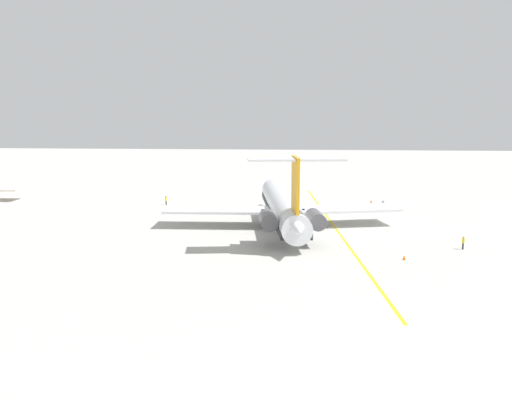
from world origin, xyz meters
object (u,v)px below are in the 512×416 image
Objects in this scene: safety_cone_wingtip at (371,201)px; safety_cone_nose at (404,258)px; ground_crew_portside at (463,241)px; ground_crew_near_tail at (166,199)px; ground_crew_near_nose at (383,204)px; main_jetliner at (283,207)px.

safety_cone_nose is at bearing 178.22° from safety_cone_wingtip.
safety_cone_wingtip is at bearing 73.56° from ground_crew_portside.
ground_crew_portside is at bearing 1.52° from ground_crew_near_tail.
ground_crew_near_tail reaches higher than safety_cone_nose.
safety_cone_wingtip is at bearing -168.47° from ground_crew_near_nose.
main_jetliner is 73.89× the size of safety_cone_nose.
ground_crew_portside is 10.13m from safety_cone_nose.
safety_cone_nose is 1.00× the size of safety_cone_wingtip.
ground_crew_portside is at bearing -168.91° from safety_cone_wingtip.
safety_cone_nose is (-35.93, -37.25, -0.81)m from ground_crew_near_tail.
ground_crew_near_nose is at bearing -4.04° from safety_cone_nose.
main_jetliner reaches higher than ground_crew_portside.
ground_crew_near_tail is at bearing 42.22° from main_jetliner.
safety_cone_nose and safety_cone_wingtip have the same top height.
ground_crew_near_tail is 54.69m from ground_crew_portside.
main_jetliner is at bearing -5.09° from ground_crew_near_tail.
main_jetliner reaches higher than safety_cone_nose.
ground_crew_near_nose is 39.69m from ground_crew_near_tail.
ground_crew_near_tail is 3.13× the size of safety_cone_wingtip.
ground_crew_near_nose is 3.19× the size of safety_cone_wingtip.
safety_cone_nose is at bearing -0.70° from ground_crew_near_nose.
ground_crew_near_nose is 7.82m from safety_cone_wingtip.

